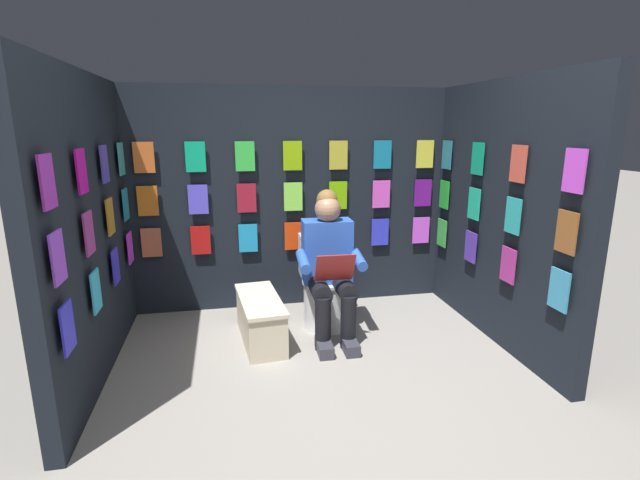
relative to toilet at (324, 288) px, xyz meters
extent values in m
plane|color=gray|center=(0.19, 1.49, -0.33)|extent=(30.00, 30.00, 0.00)
cube|color=black|center=(0.19, -0.57, 0.69)|extent=(3.01, 0.10, 2.03)
cube|color=#B1593C|center=(1.46, -0.48, 0.36)|extent=(0.17, 0.01, 0.26)
cube|color=#B81312|center=(1.04, -0.48, 0.36)|extent=(0.17, 0.01, 0.26)
cube|color=#1C96D2|center=(0.62, -0.48, 0.36)|extent=(0.17, 0.01, 0.26)
cube|color=#E63D0F|center=(0.19, -0.48, 0.36)|extent=(0.17, 0.01, 0.26)
cube|color=#5B13B7|center=(-0.23, -0.48, 0.36)|extent=(0.17, 0.01, 0.26)
cube|color=#3138E3|center=(-0.65, -0.48, 0.36)|extent=(0.17, 0.01, 0.26)
cube|color=#DE4FF1|center=(-1.08, -0.48, 0.36)|extent=(0.17, 0.01, 0.26)
cube|color=orange|center=(1.46, -0.48, 0.73)|extent=(0.17, 0.01, 0.26)
cube|color=#574CEB|center=(1.04, -0.48, 0.73)|extent=(0.17, 0.01, 0.26)
cube|color=maroon|center=(0.62, -0.48, 0.73)|extent=(0.17, 0.01, 0.26)
cube|color=#93F14A|center=(0.19, -0.48, 0.73)|extent=(0.17, 0.01, 0.26)
cube|color=#78BE0A|center=(-0.23, -0.48, 0.73)|extent=(0.17, 0.01, 0.26)
cube|color=#ED4FD0|center=(-0.65, -0.48, 0.73)|extent=(0.17, 0.01, 0.26)
cube|color=#6E158D|center=(-1.08, -0.48, 0.73)|extent=(0.17, 0.01, 0.26)
cube|color=#D56227|center=(1.46, -0.48, 1.10)|extent=(0.17, 0.01, 0.26)
cube|color=#0EAE79|center=(1.04, -0.48, 1.10)|extent=(0.17, 0.01, 0.26)
cube|color=green|center=(0.62, -0.48, 1.10)|extent=(0.17, 0.01, 0.26)
cube|color=#87BA0E|center=(0.19, -0.48, 1.10)|extent=(0.17, 0.01, 0.26)
cube|color=gold|center=(-0.23, -0.48, 1.10)|extent=(0.17, 0.01, 0.26)
cube|color=teal|center=(-0.65, -0.48, 1.10)|extent=(0.17, 0.01, 0.26)
cube|color=yellow|center=(-1.08, -0.48, 1.10)|extent=(0.17, 0.01, 0.26)
cube|color=black|center=(-1.31, 0.49, 0.69)|extent=(0.10, 2.01, 2.03)
cube|color=green|center=(-1.23, -0.33, 0.36)|extent=(0.01, 0.17, 0.26)
cube|color=#5335AE|center=(-1.23, 0.22, 0.36)|extent=(0.01, 0.17, 0.26)
cube|color=#B3328B|center=(-1.23, 0.76, 0.36)|extent=(0.01, 0.17, 0.26)
cube|color=#3C98C5|center=(-1.23, 1.31, 0.36)|extent=(0.01, 0.17, 0.26)
cube|color=green|center=(-1.23, -0.33, 0.73)|extent=(0.01, 0.17, 0.26)
cube|color=#1EBC8E|center=(-1.23, 0.22, 0.73)|extent=(0.01, 0.17, 0.26)
cube|color=#2BACAB|center=(-1.23, 0.76, 0.73)|extent=(0.01, 0.17, 0.26)
cube|color=#935528|center=(-1.23, 1.31, 0.73)|extent=(0.01, 0.17, 0.26)
cube|color=teal|center=(-1.23, -0.33, 1.10)|extent=(0.01, 0.17, 0.26)
cube|color=#0F9B6F|center=(-1.23, 0.22, 1.10)|extent=(0.01, 0.17, 0.26)
cube|color=#D4503E|center=(-1.23, 0.76, 1.10)|extent=(0.01, 0.17, 0.26)
cube|color=#D246E2|center=(-1.23, 1.31, 1.10)|extent=(0.01, 0.17, 0.26)
cube|color=black|center=(1.70, 0.49, 0.69)|extent=(0.10, 2.01, 2.03)
cube|color=#322FE3|center=(1.61, 1.31, 0.36)|extent=(0.01, 0.17, 0.26)
cube|color=#39BFEA|center=(1.61, 0.76, 0.36)|extent=(0.01, 0.17, 0.26)
cube|color=#3631D8|center=(1.61, 0.22, 0.36)|extent=(0.01, 0.17, 0.26)
cube|color=#D735ED|center=(1.61, -0.33, 0.36)|extent=(0.01, 0.17, 0.26)
cube|color=#9040D8|center=(1.61, 1.31, 0.73)|extent=(0.01, 0.17, 0.26)
cube|color=#963281|center=(1.61, 0.76, 0.73)|extent=(0.01, 0.17, 0.26)
cube|color=#AA7321|center=(1.61, 0.22, 0.73)|extent=(0.01, 0.17, 0.26)
cube|color=teal|center=(1.61, -0.33, 0.73)|extent=(0.01, 0.17, 0.26)
cube|color=purple|center=(1.61, 1.31, 1.10)|extent=(0.01, 0.17, 0.26)
cube|color=#AD0D8C|center=(1.61, 0.76, 1.10)|extent=(0.01, 0.17, 0.26)
cube|color=#3F36A4|center=(1.61, 0.22, 1.10)|extent=(0.01, 0.17, 0.26)
cube|color=teal|center=(1.61, -0.33, 1.10)|extent=(0.01, 0.17, 0.26)
cylinder|color=white|center=(0.00, 0.08, -0.13)|extent=(0.38, 0.38, 0.40)
cylinder|color=white|center=(0.00, 0.08, 0.09)|extent=(0.41, 0.41, 0.02)
cube|color=white|center=(-0.01, -0.18, 0.25)|extent=(0.38, 0.19, 0.36)
cylinder|color=white|center=(0.00, -0.09, 0.25)|extent=(0.39, 0.08, 0.39)
cube|color=blue|center=(0.00, 0.11, 0.36)|extent=(0.41, 0.23, 0.52)
sphere|color=tan|center=(0.00, 0.14, 0.71)|extent=(0.21, 0.21, 0.21)
sphere|color=olive|center=(0.00, 0.11, 0.78)|extent=(0.17, 0.17, 0.17)
cylinder|color=black|center=(-0.09, 0.31, 0.11)|extent=(0.16, 0.40, 0.15)
cylinder|color=black|center=(0.11, 0.30, 0.11)|extent=(0.16, 0.40, 0.15)
cylinder|color=black|center=(-0.09, 0.49, -0.11)|extent=(0.12, 0.12, 0.42)
cylinder|color=black|center=(0.11, 0.48, -0.11)|extent=(0.12, 0.12, 0.42)
cube|color=#33333D|center=(-0.09, 0.55, -0.28)|extent=(0.12, 0.26, 0.09)
cube|color=#33333D|center=(0.11, 0.54, -0.28)|extent=(0.12, 0.26, 0.09)
cylinder|color=blue|center=(-0.21, 0.29, 0.33)|extent=(0.09, 0.31, 0.13)
cylinder|color=blue|center=(0.23, 0.28, 0.33)|extent=(0.09, 0.31, 0.13)
cube|color=maroon|center=(0.01, 0.45, 0.32)|extent=(0.30, 0.14, 0.23)
cube|color=beige|center=(0.57, 0.24, -0.16)|extent=(0.36, 0.78, 0.33)
cube|color=beige|center=(0.57, 0.24, 0.02)|extent=(0.38, 0.81, 0.03)
camera|label=1|loc=(0.78, 3.70, 1.35)|focal=25.98mm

